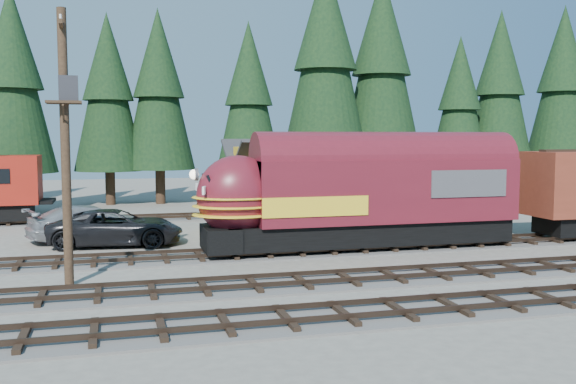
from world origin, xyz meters
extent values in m
plane|color=#6B665B|center=(0.00, 0.00, 0.00)|extent=(120.00, 120.00, 0.00)
cube|color=#4C4947|center=(10.00, 4.00, 0.04)|extent=(68.00, 3.20, 0.08)
cube|color=#38281E|center=(10.00, 3.28, 0.25)|extent=(68.00, 0.08, 0.16)
cube|color=#38281E|center=(10.00, 4.72, 0.25)|extent=(68.00, 0.08, 0.16)
cube|color=#4C4947|center=(-10.00, 18.00, 0.04)|extent=(32.00, 3.20, 0.08)
cube|color=#38281E|center=(-10.00, 17.28, 0.25)|extent=(32.00, 0.08, 0.16)
cube|color=#38281E|center=(-10.00, 18.72, 0.25)|extent=(32.00, 0.08, 0.16)
cube|color=gold|center=(0.00, 10.50, 1.70)|extent=(12.00, 6.00, 3.40)
cube|color=gold|center=(0.00, 10.50, 4.12)|extent=(11.88, 3.30, 1.44)
cube|color=white|center=(-6.04, 9.50, 2.20)|extent=(0.06, 2.40, 0.60)
cone|color=black|center=(-19.30, 24.31, 9.43)|extent=(5.75, 5.75, 13.10)
cone|color=black|center=(-12.92, 28.40, 8.91)|extent=(5.44, 5.44, 12.39)
cone|color=black|center=(-9.03, 28.13, 9.19)|extent=(5.61, 5.61, 12.78)
cone|color=black|center=(-2.31, 25.25, 8.49)|extent=(5.18, 5.18, 11.80)
cone|color=black|center=(4.40, 26.55, 11.76)|extent=(7.18, 7.18, 16.35)
cone|color=black|center=(9.79, 27.45, 11.53)|extent=(7.03, 7.03, 16.02)
cone|color=black|center=(16.69, 26.28, 8.36)|extent=(5.10, 5.10, 11.62)
cone|color=black|center=(20.81, 26.54, 9.82)|extent=(5.99, 5.99, 13.65)
cone|color=black|center=(27.25, 26.35, 10.24)|extent=(6.25, 6.25, 14.24)
cube|color=black|center=(-0.86, 4.00, 0.87)|extent=(13.98, 2.50, 1.08)
cube|color=maroon|center=(-0.08, 4.00, 2.88)|extent=(12.75, 2.94, 2.94)
ellipsoid|color=maroon|center=(-7.24, 4.00, 2.78)|extent=(3.73, 2.88, 3.63)
cube|color=#38383A|center=(3.55, 4.00, 3.22)|extent=(3.92, 3.00, 1.28)
sphere|color=white|center=(-9.18, 4.00, 3.76)|extent=(0.43, 0.43, 0.43)
cylinder|color=black|center=(-14.25, 0.07, 4.99)|extent=(0.33, 0.33, 9.97)
cube|color=#473321|center=(-14.25, 0.07, 9.31)|extent=(0.23, 2.44, 0.16)
cube|color=black|center=(-14.25, 0.07, 6.65)|extent=(1.27, 1.27, 0.09)
cube|color=#333338|center=(-14.08, 0.07, 7.15)|extent=(0.69, 0.58, 0.89)
imported|color=black|center=(-12.56, 8.49, 0.91)|extent=(6.83, 3.71, 1.82)
imported|color=#979A9E|center=(-13.89, 10.64, 0.91)|extent=(6.80, 4.53, 1.83)
camera|label=1|loc=(-12.55, -24.29, 5.45)|focal=40.00mm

